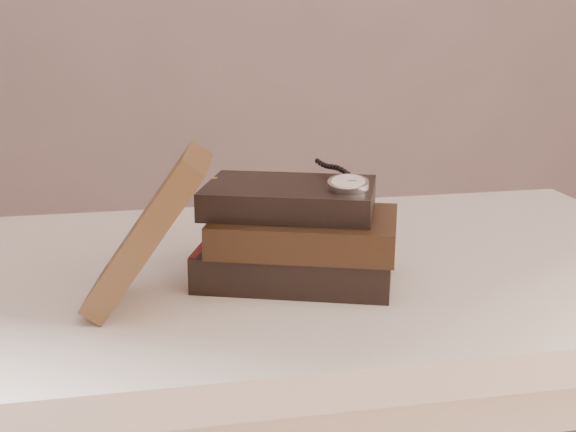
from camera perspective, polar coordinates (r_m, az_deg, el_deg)
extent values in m
cube|color=silver|center=(0.99, 1.44, -4.39)|extent=(1.00, 0.60, 0.04)
cube|color=white|center=(1.02, 1.42, -7.58)|extent=(0.88, 0.49, 0.08)
cylinder|color=white|center=(1.51, 16.34, -13.36)|extent=(0.05, 0.05, 0.71)
cube|color=black|center=(0.93, 0.61, -3.22)|extent=(0.26, 0.22, 0.04)
cube|color=beige|center=(0.93, 0.77, -3.23)|extent=(0.25, 0.20, 0.03)
cube|color=gold|center=(0.97, -5.49, -2.50)|extent=(0.01, 0.01, 0.04)
cube|color=maroon|center=(0.95, -5.76, -2.91)|extent=(0.06, 0.13, 0.04)
cube|color=black|center=(0.91, 1.24, -1.07)|extent=(0.24, 0.20, 0.04)
cube|color=beige|center=(0.91, 1.41, -1.08)|extent=(0.23, 0.19, 0.03)
cube|color=gold|center=(0.94, -4.63, -0.47)|extent=(0.01, 0.01, 0.04)
cube|color=black|center=(0.92, 0.13, 1.32)|extent=(0.23, 0.19, 0.03)
cube|color=beige|center=(0.92, 0.30, 1.31)|extent=(0.22, 0.18, 0.02)
cube|color=gold|center=(0.95, -5.24, 1.79)|extent=(0.01, 0.01, 0.03)
cube|color=#402A18|center=(0.84, -9.95, -0.96)|extent=(0.15, 0.14, 0.17)
cylinder|color=silver|center=(0.88, 4.32, 2.22)|extent=(0.06, 0.06, 0.02)
cylinder|color=white|center=(0.88, 4.33, 2.48)|extent=(0.05, 0.05, 0.01)
torus|color=silver|center=(0.88, 4.33, 2.45)|extent=(0.05, 0.05, 0.01)
cylinder|color=silver|center=(0.91, 4.45, 2.59)|extent=(0.01, 0.01, 0.01)
cube|color=black|center=(0.89, 4.36, 2.61)|extent=(0.01, 0.01, 0.00)
cube|color=black|center=(0.88, 4.63, 2.52)|extent=(0.01, 0.00, 0.00)
sphere|color=black|center=(0.91, 4.31, 3.00)|extent=(0.01, 0.01, 0.01)
sphere|color=black|center=(0.92, 4.08, 3.18)|extent=(0.01, 0.01, 0.01)
sphere|color=black|center=(0.93, 3.85, 3.33)|extent=(0.01, 0.01, 0.01)
sphere|color=black|center=(0.94, 3.62, 3.43)|extent=(0.01, 0.01, 0.01)
sphere|color=black|center=(0.94, 3.40, 3.50)|extent=(0.01, 0.01, 0.01)
sphere|color=black|center=(0.95, 3.18, 3.53)|extent=(0.01, 0.01, 0.01)
sphere|color=black|center=(0.96, 2.96, 3.56)|extent=(0.01, 0.01, 0.01)
sphere|color=black|center=(0.97, 2.74, 3.61)|extent=(0.01, 0.01, 0.01)
sphere|color=black|center=(0.98, 2.53, 3.69)|extent=(0.01, 0.01, 0.01)
sphere|color=black|center=(0.98, 2.33, 3.81)|extent=(0.01, 0.01, 0.01)
sphere|color=black|center=(0.99, 2.12, 3.95)|extent=(0.01, 0.01, 0.01)
torus|color=silver|center=(1.00, -4.62, 0.61)|extent=(0.05, 0.03, 0.04)
torus|color=silver|center=(0.99, -1.94, 0.51)|extent=(0.05, 0.03, 0.04)
cylinder|color=silver|center=(0.99, -3.29, 0.71)|extent=(0.01, 0.01, 0.00)
cylinder|color=silver|center=(1.05, -5.08, 1.03)|extent=(0.04, 0.09, 0.02)
cylinder|color=silver|center=(1.03, -0.35, 0.86)|extent=(0.04, 0.09, 0.02)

